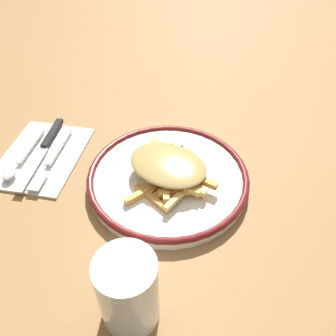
{
  "coord_description": "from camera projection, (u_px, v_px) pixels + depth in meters",
  "views": [
    {
      "loc": [
        -0.06,
        0.45,
        0.47
      ],
      "look_at": [
        0.0,
        0.0,
        0.04
      ],
      "focal_mm": 38.07,
      "sensor_mm": 36.0,
      "label": 1
    }
  ],
  "objects": [
    {
      "name": "ground_plane",
      "position": [
        168.0,
        183.0,
        0.65
      ],
      "size": [
        2.6,
        2.6,
        0.0
      ],
      "primitive_type": "plane",
      "color": "olive"
    },
    {
      "name": "fries_heap",
      "position": [
        170.0,
        169.0,
        0.62
      ],
      "size": [
        0.17,
        0.17,
        0.04
      ],
      "color": "gold",
      "rests_on": "plate"
    },
    {
      "name": "fork",
      "position": [
        52.0,
        158.0,
        0.68
      ],
      "size": [
        0.03,
        0.18,
        0.01
      ],
      "color": "silver",
      "rests_on": "napkin"
    },
    {
      "name": "water_glass",
      "position": [
        128.0,
        291.0,
        0.44
      ],
      "size": [
        0.08,
        0.08,
        0.12
      ],
      "primitive_type": "cylinder",
      "color": "silver",
      "rests_on": "ground_plane"
    },
    {
      "name": "spoon",
      "position": [
        18.0,
        163.0,
        0.67
      ],
      "size": [
        0.03,
        0.15,
        0.01
      ],
      "color": "silver",
      "rests_on": "napkin"
    },
    {
      "name": "napkin",
      "position": [
        42.0,
        155.0,
        0.7
      ],
      "size": [
        0.16,
        0.21,
        0.01
      ],
      "primitive_type": "cube",
      "rotation": [
        0.0,
        0.0,
        -0.07
      ],
      "color": "white",
      "rests_on": "ground_plane"
    },
    {
      "name": "plate",
      "position": [
        168.0,
        178.0,
        0.64
      ],
      "size": [
        0.29,
        0.29,
        0.02
      ],
      "color": "white",
      "rests_on": "ground_plane"
    },
    {
      "name": "knife",
      "position": [
        45.0,
        146.0,
        0.71
      ],
      "size": [
        0.02,
        0.21,
        0.01
      ],
      "color": "black",
      "rests_on": "napkin"
    }
  ]
}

